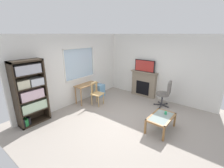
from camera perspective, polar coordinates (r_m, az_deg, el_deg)
ground at (r=5.27m, az=3.61°, el=-12.99°), size 5.84×5.67×0.02m
wall_back_with_window at (r=6.29m, az=-14.08°, el=4.69°), size 4.84×0.15×2.68m
wall_right at (r=6.86m, az=15.93°, el=5.82°), size 0.12×4.87×2.68m
bookshelf at (r=5.29m, az=-27.62°, el=-2.33°), size 0.90×0.38×1.98m
desk_under_window at (r=6.43m, az=-9.26°, el=-1.19°), size 0.98×0.42×0.75m
wooden_chair at (r=6.17m, az=-5.58°, el=-3.39°), size 0.48×0.46×0.90m
plastic_drawer_unit at (r=7.11m, az=-4.64°, el=-2.20°), size 0.35×0.40×0.52m
fireplace at (r=7.10m, az=11.42°, el=0.06°), size 0.26×1.21×1.12m
tv at (r=6.89m, az=11.76°, el=6.47°), size 0.06×0.90×0.51m
office_chair at (r=6.30m, az=18.73°, el=-2.95°), size 0.58×0.58×1.00m
coffee_table at (r=4.81m, az=17.42°, el=-11.88°), size 0.93×0.57×0.44m
sippy_cup at (r=4.91m, az=18.94°, el=-9.89°), size 0.07×0.07×0.09m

